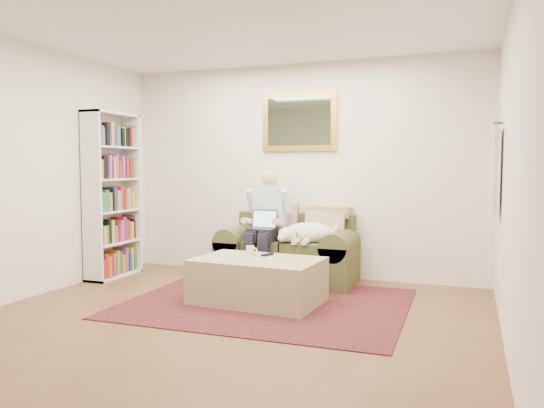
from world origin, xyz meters
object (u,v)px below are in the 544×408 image
Objects in this scene: laptop at (263,224)px; ottoman at (258,281)px; seated_man at (265,226)px; sofa at (288,259)px; sleeping_dog at (309,233)px; coffee_mug at (250,251)px; bookshelf at (112,195)px.

laptop is 0.98m from ottoman.
seated_man is 1.02m from ottoman.
sofa reaches higher than sleeping_dog.
coffee_mug is (-0.13, 0.13, 0.27)m from ottoman.
sleeping_dog is 0.53× the size of ottoman.
ottoman is at bearing -71.98° from laptop.
bookshelf is at bearing -167.46° from sofa.
sofa is 0.93m from coffee_mug.
seated_man reaches higher than laptop.
seated_man is (-0.24, -0.14, 0.39)m from sofa.
sleeping_dog is 0.91m from coffee_mug.
seated_man is at bearing 100.02° from coffee_mug.
bookshelf is (-2.00, 0.43, 0.51)m from coffee_mug.
sofa is 2.28m from bookshelf.
sleeping_dog is (0.52, 0.13, -0.09)m from laptop.
coffee_mug is at bearing -12.06° from bookshelf.
seated_man is 13.19× the size of coffee_mug.
seated_man is 4.33× the size of laptop.
bookshelf reaches higher than coffee_mug.
laptop is 0.73m from coffee_mug.
coffee_mug is at bearing 135.84° from ottoman.
seated_man reaches higher than sofa.
seated_man is at bearing -172.87° from sleeping_dog.
ottoman is at bearing -44.16° from coffee_mug.
sleeping_dog is at bearing 75.26° from ottoman.
sleeping_dog is 6.46× the size of coffee_mug.
ottoman is (0.27, -0.82, -0.47)m from laptop.
ottoman is 0.61× the size of bookshelf.
sofa reaches higher than coffee_mug.
coffee_mug is at bearing -96.51° from sofa.
ottoman is 0.33m from coffee_mug.
sofa is 0.44m from sleeping_dog.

